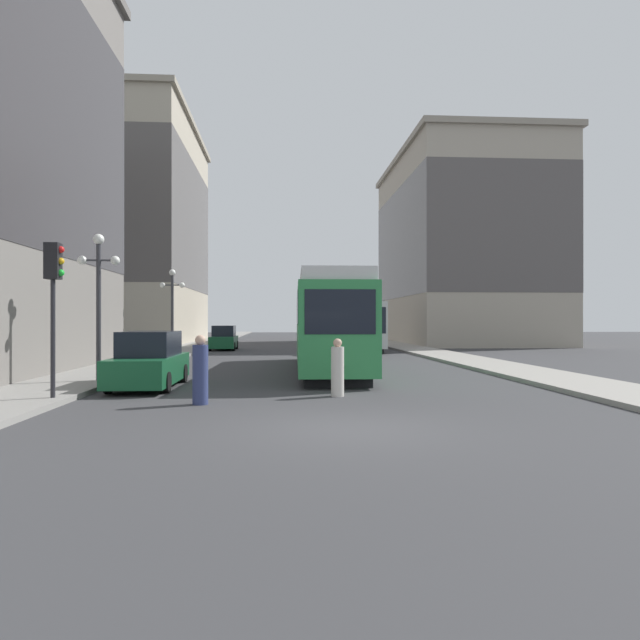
% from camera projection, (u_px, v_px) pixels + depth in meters
% --- Properties ---
extents(ground_plane, '(200.00, 200.00, 0.00)m').
position_uv_depth(ground_plane, '(352.00, 429.00, 11.50)').
color(ground_plane, '#38383A').
extents(sidewalk_left, '(3.02, 120.00, 0.15)m').
position_uv_depth(sidewalk_left, '(201.00, 345.00, 50.84)').
color(sidewalk_left, gray).
rests_on(sidewalk_left, ground).
extents(sidewalk_right, '(3.02, 120.00, 0.15)m').
position_uv_depth(sidewalk_right, '(391.00, 344.00, 51.99)').
color(sidewalk_right, gray).
rests_on(sidewalk_right, ground).
extents(streetcar, '(2.98, 15.06, 3.89)m').
position_uv_depth(streetcar, '(327.00, 322.00, 25.24)').
color(streetcar, black).
rests_on(streetcar, ground).
extents(transit_bus, '(2.94, 11.77, 3.45)m').
position_uv_depth(transit_bus, '(359.00, 324.00, 42.80)').
color(transit_bus, black).
rests_on(transit_bus, ground).
extents(parked_car_left_near, '(1.89, 4.86, 1.82)m').
position_uv_depth(parked_car_left_near, '(149.00, 361.00, 18.70)').
color(parked_car_left_near, black).
rests_on(parked_car_left_near, ground).
extents(parked_car_left_mid, '(1.91, 4.73, 1.82)m').
position_uv_depth(parked_car_left_mid, '(224.00, 339.00, 43.14)').
color(parked_car_left_mid, black).
rests_on(parked_car_left_mid, ground).
extents(pedestrian_crossing_near, '(0.37, 0.37, 1.66)m').
position_uv_depth(pedestrian_crossing_near, '(338.00, 369.00, 16.49)').
color(pedestrian_crossing_near, beige).
rests_on(pedestrian_crossing_near, ground).
extents(pedestrian_crossing_far, '(0.40, 0.40, 1.80)m').
position_uv_depth(pedestrian_crossing_far, '(200.00, 372.00, 14.87)').
color(pedestrian_crossing_far, navy).
rests_on(pedestrian_crossing_far, ground).
extents(traffic_light_near_left, '(0.47, 0.36, 4.05)m').
position_uv_depth(traffic_light_near_left, '(54.00, 278.00, 15.09)').
color(traffic_light_near_left, '#232328').
rests_on(traffic_light_near_left, sidewalk_left).
extents(lamp_post_left_near, '(1.41, 0.36, 4.96)m').
position_uv_depth(lamp_post_left_near, '(99.00, 283.00, 19.50)').
color(lamp_post_left_near, '#333338').
rests_on(lamp_post_left_near, sidewalk_left).
extents(lamp_post_left_far, '(1.41, 0.36, 4.95)m').
position_uv_depth(lamp_post_left_far, '(172.00, 299.00, 32.72)').
color(lamp_post_left_far, '#333338').
rests_on(lamp_post_left_far, sidewalk_left).
extents(building_left_corner, '(14.62, 23.24, 21.37)m').
position_uv_depth(building_left_corner, '(120.00, 230.00, 55.99)').
color(building_left_corner, '#B2A893').
rests_on(building_left_corner, ground).
extents(building_right_corner, '(13.29, 22.85, 18.23)m').
position_uv_depth(building_right_corner, '(462.00, 248.00, 56.71)').
color(building_right_corner, '#A89E8E').
rests_on(building_right_corner, ground).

